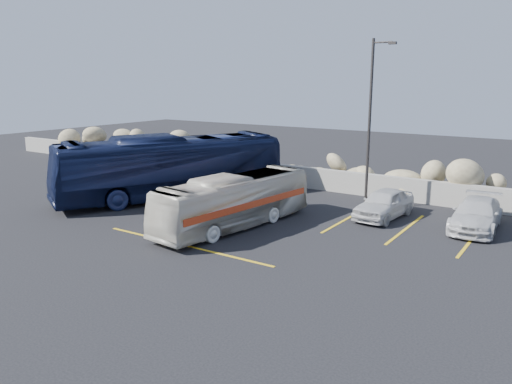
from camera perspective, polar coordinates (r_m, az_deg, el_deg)
The scene contains 9 objects.
ground at distance 18.44m, azimuth -6.21°, elevation -6.83°, with size 90.00×90.00×0.00m, color black.
seawall at distance 28.19m, azimuth 9.60°, elevation 1.20°, with size 60.00×0.40×1.20m, color gray.
riprap_pile at distance 29.15m, azimuth 10.62°, elevation 2.93°, with size 54.00×2.80×2.60m, color #958461, non-canonical shape.
parking_lines at distance 20.87m, azimuth 13.85°, elevation -4.77°, with size 18.16×9.36×0.01m.
lamppost at distance 24.43m, azimuth 12.98°, elevation 8.06°, with size 1.14×0.18×8.00m.
vintage_bus at distance 21.11m, azimuth -2.49°, elevation -1.06°, with size 1.88×8.05×2.24m, color beige.
tour_coach at distance 26.57m, azimuth -9.73°, elevation 2.85°, with size 2.81×12.01×3.35m, color #101735.
car_a at distance 23.33m, azimuth 14.43°, elevation -1.28°, with size 1.57×3.90×1.33m, color beige.
car_c at distance 22.87m, azimuth 23.88°, elevation -2.34°, with size 1.78×4.37×1.27m, color beige.
Camera 1 is at (11.26, -13.25, 6.15)m, focal length 35.00 mm.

